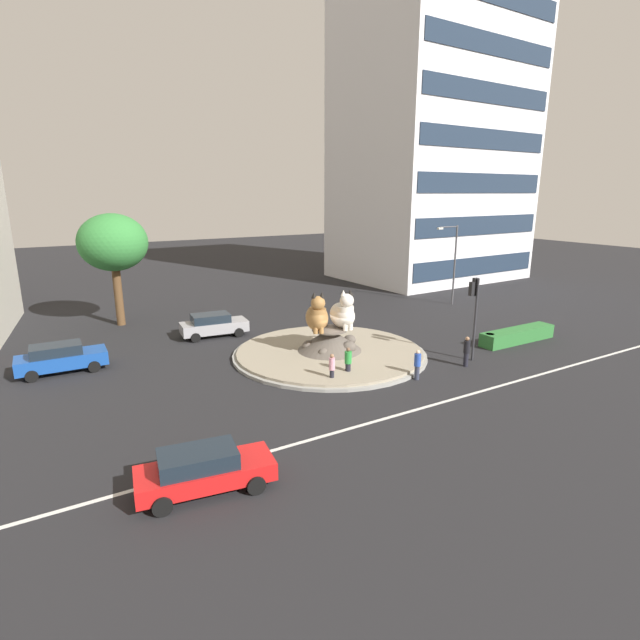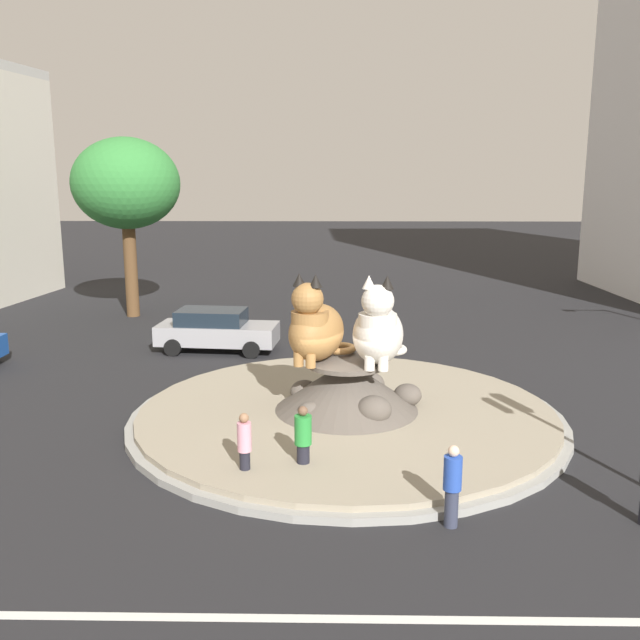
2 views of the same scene
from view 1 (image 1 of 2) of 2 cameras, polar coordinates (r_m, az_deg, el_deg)
ground_plane at (r=30.58m, az=1.11°, el=-4.08°), size 160.00×160.00×0.00m
lane_centreline at (r=24.04m, az=12.32°, el=-9.78°), size 112.00×0.20×0.01m
roundabout_island at (r=30.44m, az=1.13°, el=-3.27°), size 11.93×11.93×1.70m
cat_statue_tabby at (r=29.43m, az=-0.33°, el=0.47°), size 2.31×2.52×2.46m
cat_statue_white at (r=30.08m, az=2.70°, el=0.76°), size 1.71×2.45×2.46m
traffic_light_mast at (r=30.10m, az=17.48°, el=2.13°), size 0.76×0.48×4.97m
office_tower at (r=60.03m, az=12.93°, el=19.20°), size 20.14×15.66×29.95m
clipped_hedge_strip at (r=35.67m, az=21.91°, el=-1.66°), size 6.09×1.20×0.90m
broadleaf_tree_behind_island at (r=39.38m, az=-22.88°, el=8.20°), size 4.93×4.93×8.33m
streetlight_arm at (r=44.99m, az=15.15°, el=6.82°), size 2.23×0.30×7.01m
pedestrian_blue_shirt at (r=26.92m, az=11.22°, el=-5.03°), size 0.36×0.36×1.67m
pedestrian_black_shirt at (r=29.57m, az=16.63°, el=-3.44°), size 0.37×0.37×1.79m
pedestrian_pink_shirt at (r=25.92m, az=1.39°, el=-5.55°), size 0.31×0.31×1.62m
pedestrian_green_shirt at (r=26.86m, az=3.28°, el=-4.83°), size 0.39×0.39×1.66m
sedan_on_far_lane at (r=17.65m, az=-13.36°, el=-16.50°), size 4.75×2.44×1.51m
hatchback_near_shophouse at (r=31.06m, az=-27.87°, el=-3.89°), size 4.66×2.08×1.63m
parked_car_right at (r=35.05m, az=-12.27°, el=-0.53°), size 4.69×2.38×1.62m
litter_bin at (r=33.79m, az=19.04°, el=-2.27°), size 0.56×0.56×0.90m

